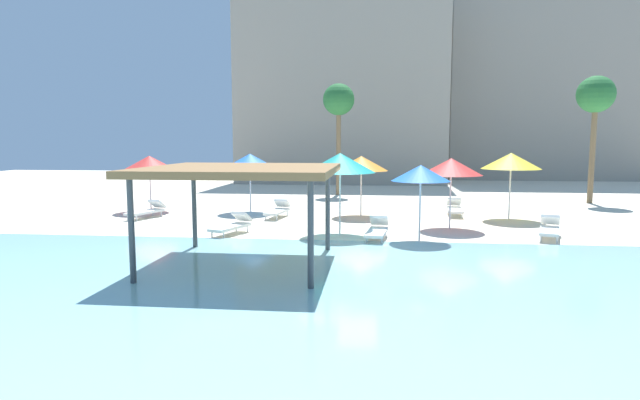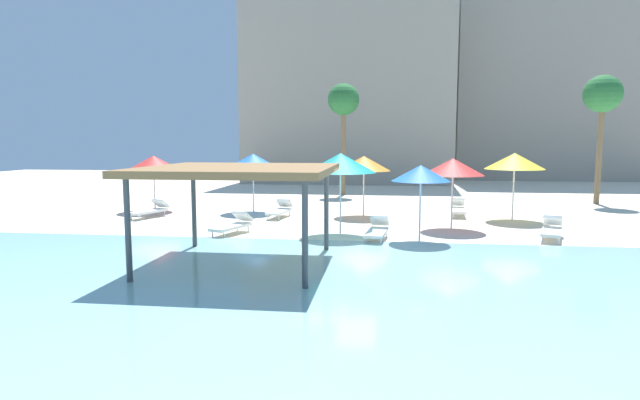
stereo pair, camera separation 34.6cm
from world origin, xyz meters
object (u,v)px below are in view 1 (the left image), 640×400
beach_umbrella_blue_4 (421,173)px  beach_umbrella_yellow_7 (511,161)px  palm_tree_0 (339,102)px  lounge_chair_3 (233,225)px  beach_umbrella_red_2 (451,167)px  lounge_chair_2 (148,210)px  beach_umbrella_teal_5 (340,163)px  lounge_chair_4 (550,228)px  lounge_chair_5 (377,230)px  shade_pavilion (242,172)px  lounge_chair_0 (278,210)px  beach_umbrella_orange_3 (361,163)px  palm_tree_1 (596,98)px  beach_umbrella_red_1 (149,163)px  lounge_chair_6 (455,208)px  beach_umbrella_blue_0 (250,161)px

beach_umbrella_blue_4 → beach_umbrella_yellow_7: bearing=51.1°
palm_tree_0 → lounge_chair_3: bearing=-101.2°
beach_umbrella_red_2 → beach_umbrella_blue_4: bearing=-117.7°
lounge_chair_2 → palm_tree_0: (7.42, 10.45, 5.25)m
beach_umbrella_teal_5 → lounge_chair_4: size_ratio=1.43×
lounge_chair_3 → lounge_chair_5: same height
lounge_chair_2 → shade_pavilion: bearing=57.4°
lounge_chair_0 → beach_umbrella_yellow_7: bearing=100.7°
shade_pavilion → lounge_chair_3: (-1.54, 4.49, -2.12)m
shade_pavilion → beach_umbrella_orange_3: size_ratio=1.82×
lounge_chair_2 → palm_tree_0: size_ratio=0.30×
shade_pavilion → palm_tree_1: bearing=46.3°
beach_umbrella_teal_5 → lounge_chair_2: beach_umbrella_teal_5 is taller
beach_umbrella_red_1 → lounge_chair_0: beach_umbrella_red_1 is taller
beach_umbrella_blue_4 → beach_umbrella_yellow_7: beach_umbrella_yellow_7 is taller
lounge_chair_3 → lounge_chair_6: same height
beach_umbrella_orange_3 → lounge_chair_4: beach_umbrella_orange_3 is taller
beach_umbrella_red_2 → lounge_chair_6: beach_umbrella_red_2 is taller
beach_umbrella_red_2 → palm_tree_1: 12.72m
shade_pavilion → beach_umbrella_blue_0: (-2.27, 10.09, -0.09)m
beach_umbrella_yellow_7 → lounge_chair_3: size_ratio=1.40×
beach_umbrella_blue_0 → beach_umbrella_teal_5: (4.48, -5.29, 0.14)m
shade_pavilion → beach_umbrella_red_2: beach_umbrella_red_2 is taller
shade_pavilion → lounge_chair_4: bearing=27.7°
beach_umbrella_red_2 → lounge_chair_4: (3.08, -1.60, -1.98)m
beach_umbrella_blue_0 → lounge_chair_4: beach_umbrella_blue_0 is taller
beach_umbrella_blue_0 → beach_umbrella_yellow_7: (11.28, -1.02, 0.08)m
beach_umbrella_yellow_7 → lounge_chair_6: 3.10m
beach_umbrella_red_1 → beach_umbrella_yellow_7: beach_umbrella_yellow_7 is taller
beach_umbrella_red_1 → lounge_chair_6: 14.06m
lounge_chair_2 → lounge_chair_4: bearing=98.2°
beach_umbrella_blue_4 → lounge_chair_2: bearing=160.5°
beach_umbrella_teal_5 → beach_umbrella_yellow_7: (6.80, 4.27, -0.07)m
shade_pavilion → beach_umbrella_orange_3: 9.86m
beach_umbrella_blue_0 → beach_umbrella_orange_3: beach_umbrella_blue_0 is taller
beach_umbrella_red_2 → lounge_chair_4: beach_umbrella_red_2 is taller
beach_umbrella_red_2 → lounge_chair_2: beach_umbrella_red_2 is taller
lounge_chair_3 → lounge_chair_5: bearing=103.8°
lounge_chair_3 → palm_tree_0: bearing=-172.2°
beach_umbrella_orange_3 → beach_umbrella_red_1: bearing=177.1°
lounge_chair_2 → palm_tree_0: bearing=163.8°
beach_umbrella_blue_4 → lounge_chair_5: 2.34m
beach_umbrella_teal_5 → beach_umbrella_blue_4: bearing=-17.7°
beach_umbrella_blue_0 → palm_tree_0: (3.47, 8.24, 3.21)m
beach_umbrella_red_2 → beach_umbrella_teal_5: (-4.01, -1.68, 0.19)m
lounge_chair_3 → palm_tree_1: 20.25m
lounge_chair_0 → lounge_chair_5: size_ratio=1.00×
beach_umbrella_blue_0 → beach_umbrella_orange_3: (5.09, -0.65, -0.07)m
palm_tree_1 → lounge_chair_0: bearing=-156.3°
beach_umbrella_blue_0 → beach_umbrella_red_2: bearing=-23.0°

